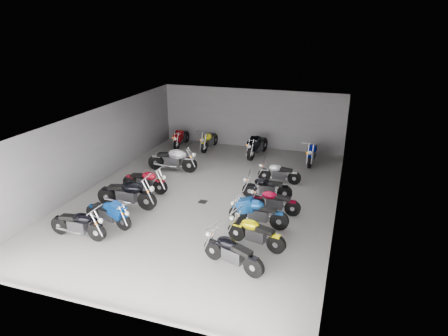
# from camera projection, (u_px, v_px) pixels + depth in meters

# --- Properties ---
(ground) EXTENTS (14.00, 14.00, 0.00)m
(ground) POSITION_uv_depth(u_px,v_px,m) (207.00, 197.00, 16.04)
(ground) COLOR gray
(ground) RESTS_ON ground
(wall_back) EXTENTS (10.00, 0.10, 3.20)m
(wall_back) POSITION_uv_depth(u_px,v_px,m) (251.00, 118.00, 21.70)
(wall_back) COLOR slate
(wall_back) RESTS_ON ground
(wall_left) EXTENTS (0.10, 14.00, 3.20)m
(wall_left) POSITION_uv_depth(u_px,v_px,m) (96.00, 147.00, 16.92)
(wall_left) COLOR slate
(wall_left) RESTS_ON ground
(wall_right) EXTENTS (0.10, 14.00, 3.20)m
(wall_right) POSITION_uv_depth(u_px,v_px,m) (340.00, 174.00, 14.02)
(wall_right) COLOR slate
(wall_right) RESTS_ON ground
(ceiling) EXTENTS (10.00, 14.00, 0.04)m
(ceiling) POSITION_uv_depth(u_px,v_px,m) (206.00, 118.00, 14.90)
(ceiling) COLOR black
(ceiling) RESTS_ON wall_back
(drain_grate) EXTENTS (0.32, 0.32, 0.01)m
(drain_grate) POSITION_uv_depth(u_px,v_px,m) (203.00, 202.00, 15.60)
(drain_grate) COLOR black
(drain_grate) RESTS_ON ground
(motorcycle_left_a) EXTENTS (2.06, 0.40, 0.91)m
(motorcycle_left_a) POSITION_uv_depth(u_px,v_px,m) (78.00, 224.00, 12.92)
(motorcycle_left_a) COLOR black
(motorcycle_left_a) RESTS_ON ground
(motorcycle_left_b) EXTENTS (1.98, 0.54, 0.87)m
(motorcycle_left_b) POSITION_uv_depth(u_px,v_px,m) (108.00, 213.00, 13.69)
(motorcycle_left_b) COLOR black
(motorcycle_left_b) RESTS_ON ground
(motorcycle_left_c) EXTENTS (2.38, 0.50, 1.05)m
(motorcycle_left_c) POSITION_uv_depth(u_px,v_px,m) (127.00, 194.00, 14.95)
(motorcycle_left_c) COLOR black
(motorcycle_left_c) RESTS_ON ground
(motorcycle_left_d) EXTENTS (2.04, 0.42, 0.90)m
(motorcycle_left_d) POSITION_uv_depth(u_px,v_px,m) (145.00, 181.00, 16.35)
(motorcycle_left_d) COLOR black
(motorcycle_left_d) RESTS_ON ground
(motorcycle_left_f) EXTENTS (2.38, 0.52, 1.04)m
(motorcycle_left_f) POSITION_uv_depth(u_px,v_px,m) (173.00, 159.00, 18.53)
(motorcycle_left_f) COLOR black
(motorcycle_left_f) RESTS_ON ground
(motorcycle_right_a) EXTENTS (1.99, 0.82, 0.91)m
(motorcycle_right_a) POSITION_uv_depth(u_px,v_px,m) (232.00, 252.00, 11.37)
(motorcycle_right_a) COLOR black
(motorcycle_right_a) RESTS_ON ground
(motorcycle_right_b) EXTENTS (1.98, 0.63, 0.88)m
(motorcycle_right_b) POSITION_uv_depth(u_px,v_px,m) (255.00, 233.00, 12.43)
(motorcycle_right_b) COLOR black
(motorcycle_right_b) RESTS_ON ground
(motorcycle_right_c) EXTENTS (2.12, 0.43, 0.93)m
(motorcycle_right_c) POSITION_uv_depth(u_px,v_px,m) (258.00, 212.00, 13.65)
(motorcycle_right_c) COLOR black
(motorcycle_right_c) RESTS_ON ground
(motorcycle_right_d) EXTENTS (1.92, 0.38, 0.84)m
(motorcycle_right_d) POSITION_uv_depth(u_px,v_px,m) (274.00, 201.00, 14.58)
(motorcycle_right_d) COLOR black
(motorcycle_right_d) RESTS_ON ground
(motorcycle_right_e) EXTENTS (1.98, 0.48, 0.87)m
(motorcycle_right_e) POSITION_uv_depth(u_px,v_px,m) (267.00, 188.00, 15.72)
(motorcycle_right_e) COLOR black
(motorcycle_right_e) RESTS_ON ground
(motorcycle_right_f) EXTENTS (1.89, 0.38, 0.83)m
(motorcycle_right_f) POSITION_uv_depth(u_px,v_px,m) (279.00, 173.00, 17.26)
(motorcycle_right_f) COLOR black
(motorcycle_right_f) RESTS_ON ground
(motorcycle_back_a) EXTENTS (0.42, 2.06, 0.90)m
(motorcycle_back_a) POSITION_uv_depth(u_px,v_px,m) (181.00, 138.00, 22.15)
(motorcycle_back_a) COLOR black
(motorcycle_back_a) RESTS_ON ground
(motorcycle_back_b) EXTENTS (0.43, 2.11, 0.93)m
(motorcycle_back_b) POSITION_uv_depth(u_px,v_px,m) (209.00, 140.00, 21.63)
(motorcycle_back_b) COLOR black
(motorcycle_back_b) RESTS_ON ground
(motorcycle_back_d) EXTENTS (0.62, 2.35, 1.04)m
(motorcycle_back_d) POSITION_uv_depth(u_px,v_px,m) (257.00, 145.00, 20.57)
(motorcycle_back_d) COLOR black
(motorcycle_back_d) RESTS_ON ground
(motorcycle_back_f) EXTENTS (0.45, 2.25, 0.99)m
(motorcycle_back_f) POSITION_uv_depth(u_px,v_px,m) (312.00, 153.00, 19.57)
(motorcycle_back_f) COLOR black
(motorcycle_back_f) RESTS_ON ground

